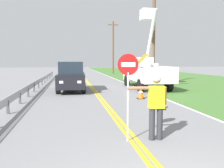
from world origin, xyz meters
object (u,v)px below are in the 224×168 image
object	(u,v)px
utility_bucket_truck	(144,70)
traffic_cone_mid	(141,93)
stop_sign_paddle	(128,78)
utility_pole_near	(154,33)
flagger_worker	(156,102)
oncoming_suv_nearest	(71,76)
utility_pole_mid	(113,47)
traffic_cone_lead	(161,102)

from	to	relation	value
utility_bucket_truck	traffic_cone_mid	world-z (taller)	utility_bucket_truck
stop_sign_paddle	utility_pole_near	xyz separation A→B (m)	(5.58, 13.36, 2.82)
flagger_worker	traffic_cone_mid	distance (m)	6.99
utility_bucket_truck	traffic_cone_mid	bearing A→B (deg)	-110.06
utility_pole_near	oncoming_suv_nearest	bearing A→B (deg)	-160.60
oncoming_suv_nearest	traffic_cone_mid	bearing A→B (deg)	-47.05
flagger_worker	utility_pole_mid	size ratio (longest dim) A/B	0.20
flagger_worker	traffic_cone_mid	size ratio (longest dim) A/B	2.61
flagger_worker	utility_pole_mid	distance (m)	34.46
utility_bucket_truck	stop_sign_paddle	bearing A→B (deg)	-110.00
oncoming_suv_nearest	traffic_cone_mid	size ratio (longest dim) A/B	6.66
utility_bucket_truck	traffic_cone_lead	size ratio (longest dim) A/B	9.77
stop_sign_paddle	utility_bucket_truck	size ratio (longest dim) A/B	0.34
traffic_cone_mid	traffic_cone_lead	bearing A→B (deg)	-90.10
traffic_cone_lead	utility_pole_mid	bearing A→B (deg)	83.63
stop_sign_paddle	traffic_cone_lead	xyz separation A→B (m)	(2.43, 3.74, -1.37)
stop_sign_paddle	utility_bucket_truck	xyz separation A→B (m)	(4.35, 11.94, -0.27)
flagger_worker	utility_bucket_truck	xyz separation A→B (m)	(3.58, 11.97, 0.39)
stop_sign_paddle	traffic_cone_lead	bearing A→B (deg)	56.96
utility_bucket_truck	utility_pole_mid	bearing A→B (deg)	86.22
utility_bucket_truck	oncoming_suv_nearest	bearing A→B (deg)	-169.65
utility_bucket_truck	utility_pole_mid	size ratio (longest dim) A/B	0.76
flagger_worker	utility_pole_mid	bearing A→B (deg)	81.56
traffic_cone_mid	stop_sign_paddle	bearing A→B (deg)	-109.96
utility_bucket_truck	utility_pole_near	size ratio (longest dim) A/B	0.79
stop_sign_paddle	oncoming_suv_nearest	world-z (taller)	stop_sign_paddle
oncoming_suv_nearest	traffic_cone_lead	xyz separation A→B (m)	(3.87, -7.14, -0.72)
flagger_worker	stop_sign_paddle	size ratio (longest dim) A/B	0.78
stop_sign_paddle	utility_bucket_truck	world-z (taller)	utility_bucket_truck
utility_pole_mid	stop_sign_paddle	bearing A→B (deg)	-99.71
utility_bucket_truck	traffic_cone_mid	distance (m)	5.67
stop_sign_paddle	traffic_cone_mid	world-z (taller)	stop_sign_paddle
flagger_worker	stop_sign_paddle	world-z (taller)	stop_sign_paddle
stop_sign_paddle	utility_pole_mid	xyz separation A→B (m)	(5.80, 33.87, 2.95)
flagger_worker	utility_bucket_truck	bearing A→B (deg)	73.35
flagger_worker	utility_bucket_truck	size ratio (longest dim) A/B	0.27
flagger_worker	utility_pole_mid	world-z (taller)	utility_pole_mid
stop_sign_paddle	traffic_cone_lead	world-z (taller)	stop_sign_paddle
flagger_worker	traffic_cone_lead	bearing A→B (deg)	66.16
utility_pole_mid	utility_pole_near	bearing A→B (deg)	-90.61
utility_pole_mid	traffic_cone_lead	size ratio (longest dim) A/B	12.78
oncoming_suv_nearest	utility_pole_mid	xyz separation A→B (m)	(7.24, 22.99, 3.60)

